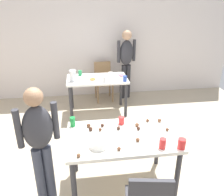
{
  "coord_description": "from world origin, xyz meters",
  "views": [
    {
      "loc": [
        -0.47,
        -2.28,
        2.25
      ],
      "look_at": [
        -0.04,
        0.8,
        0.9
      ],
      "focal_mm": 37.62,
      "sensor_mm": 36.0,
      "label": 1
    }
  ],
  "objects_px": {
    "person_girl_near": "(39,138)",
    "dining_table_far": "(97,83)",
    "pitcher_far": "(73,76)",
    "person_adult_far": "(126,59)",
    "chair_far_table": "(103,79)",
    "soda_can": "(73,122)",
    "dining_table_near": "(122,142)",
    "mixing_bowl": "(99,144)"
  },
  "relations": [
    {
      "from": "person_girl_near",
      "to": "dining_table_far",
      "type": "bearing_deg",
      "value": 70.12
    },
    {
      "from": "person_girl_near",
      "to": "pitcher_far",
      "type": "relative_size",
      "value": 6.66
    },
    {
      "from": "person_adult_far",
      "to": "pitcher_far",
      "type": "xyz_separation_m",
      "value": [
        -1.19,
        -0.79,
        -0.1
      ]
    },
    {
      "from": "chair_far_table",
      "to": "soda_can",
      "type": "distance_m",
      "value": 2.62
    },
    {
      "from": "dining_table_far",
      "to": "person_adult_far",
      "type": "height_order",
      "value": "person_adult_far"
    },
    {
      "from": "person_girl_near",
      "to": "soda_can",
      "type": "relative_size",
      "value": 11.73
    },
    {
      "from": "chair_far_table",
      "to": "person_girl_near",
      "type": "xyz_separation_m",
      "value": [
        -0.99,
        -2.91,
        0.35
      ]
    },
    {
      "from": "dining_table_near",
      "to": "chair_far_table",
      "type": "bearing_deg",
      "value": 88.58
    },
    {
      "from": "chair_far_table",
      "to": "pitcher_far",
      "type": "xyz_separation_m",
      "value": [
        -0.66,
        -0.8,
        0.36
      ]
    },
    {
      "from": "person_adult_far",
      "to": "mixing_bowl",
      "type": "height_order",
      "value": "person_adult_far"
    },
    {
      "from": "soda_can",
      "to": "dining_table_near",
      "type": "bearing_deg",
      "value": -27.18
    },
    {
      "from": "mixing_bowl",
      "to": "pitcher_far",
      "type": "distance_m",
      "value": 2.23
    },
    {
      "from": "person_girl_near",
      "to": "person_adult_far",
      "type": "xyz_separation_m",
      "value": [
        1.52,
        2.9,
        0.1
      ]
    },
    {
      "from": "dining_table_far",
      "to": "chair_far_table",
      "type": "relative_size",
      "value": 1.37
    },
    {
      "from": "person_girl_near",
      "to": "pitcher_far",
      "type": "distance_m",
      "value": 2.13
    },
    {
      "from": "dining_table_far",
      "to": "person_girl_near",
      "type": "relative_size",
      "value": 0.84
    },
    {
      "from": "pitcher_far",
      "to": "person_girl_near",
      "type": "bearing_deg",
      "value": -98.82
    },
    {
      "from": "dining_table_near",
      "to": "chair_far_table",
      "type": "xyz_separation_m",
      "value": [
        0.07,
        2.82,
        -0.16
      ]
    },
    {
      "from": "mixing_bowl",
      "to": "pitcher_far",
      "type": "height_order",
      "value": "pitcher_far"
    },
    {
      "from": "person_adult_far",
      "to": "soda_can",
      "type": "distance_m",
      "value": 2.78
    },
    {
      "from": "dining_table_far",
      "to": "chair_far_table",
      "type": "height_order",
      "value": "chair_far_table"
    },
    {
      "from": "person_adult_far",
      "to": "soda_can",
      "type": "xyz_separation_m",
      "value": [
        -1.18,
        -2.51,
        -0.14
      ]
    },
    {
      "from": "chair_far_table",
      "to": "soda_can",
      "type": "bearing_deg",
      "value": -104.35
    },
    {
      "from": "person_girl_near",
      "to": "mixing_bowl",
      "type": "bearing_deg",
      "value": -9.41
    },
    {
      "from": "chair_far_table",
      "to": "person_girl_near",
      "type": "relative_size",
      "value": 0.61
    },
    {
      "from": "dining_table_near",
      "to": "chair_far_table",
      "type": "relative_size",
      "value": 1.47
    },
    {
      "from": "mixing_bowl",
      "to": "person_girl_near",
      "type": "bearing_deg",
      "value": 170.59
    },
    {
      "from": "chair_far_table",
      "to": "soda_can",
      "type": "relative_size",
      "value": 7.13
    },
    {
      "from": "dining_table_far",
      "to": "mixing_bowl",
      "type": "distance_m",
      "value": 2.33
    },
    {
      "from": "person_adult_far",
      "to": "mixing_bowl",
      "type": "xyz_separation_m",
      "value": [
        -0.89,
        -3.0,
        -0.16
      ]
    },
    {
      "from": "dining_table_far",
      "to": "chair_far_table",
      "type": "bearing_deg",
      "value": 74.58
    },
    {
      "from": "dining_table_far",
      "to": "person_girl_near",
      "type": "distance_m",
      "value": 2.36
    },
    {
      "from": "person_girl_near",
      "to": "mixing_bowl",
      "type": "height_order",
      "value": "person_girl_near"
    },
    {
      "from": "person_adult_far",
      "to": "dining_table_near",
      "type": "bearing_deg",
      "value": -102.07
    },
    {
      "from": "dining_table_near",
      "to": "person_adult_far",
      "type": "xyz_separation_m",
      "value": [
        0.6,
        2.81,
        0.3
      ]
    },
    {
      "from": "dining_table_far",
      "to": "pitcher_far",
      "type": "xyz_separation_m",
      "value": [
        -0.47,
        -0.1,
        0.22
      ]
    },
    {
      "from": "person_girl_near",
      "to": "mixing_bowl",
      "type": "xyz_separation_m",
      "value": [
        0.63,
        -0.1,
        -0.06
      ]
    },
    {
      "from": "chair_far_table",
      "to": "person_adult_far",
      "type": "bearing_deg",
      "value": -0.79
    },
    {
      "from": "chair_far_table",
      "to": "soda_can",
      "type": "xyz_separation_m",
      "value": [
        -0.64,
        -2.52,
        0.31
      ]
    },
    {
      "from": "person_girl_near",
      "to": "person_adult_far",
      "type": "distance_m",
      "value": 3.28
    },
    {
      "from": "dining_table_far",
      "to": "person_adult_far",
      "type": "xyz_separation_m",
      "value": [
        0.72,
        0.69,
        0.31
      ]
    },
    {
      "from": "chair_far_table",
      "to": "mixing_bowl",
      "type": "relative_size",
      "value": 4.56
    }
  ]
}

